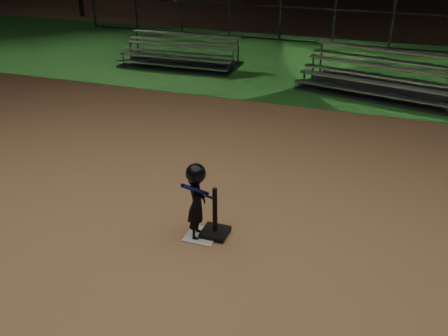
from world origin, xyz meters
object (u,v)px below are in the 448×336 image
home_plate (202,236)px  batting_tee (215,226)px  child_batter (197,199)px  bleacher_right (382,85)px  bleacher_left (180,60)px

home_plate → batting_tee: 0.25m
batting_tee → child_batter: bearing=-153.6°
child_batter → bleacher_right: bearing=-25.7°
home_plate → bleacher_right: bearing=75.1°
home_plate → bleacher_left: bearing=115.7°
home_plate → child_batter: 0.62m
bleacher_left → bleacher_right: 6.23m
bleacher_right → batting_tee: bearing=-91.3°
bleacher_left → bleacher_right: (6.18, -0.75, 0.03)m
home_plate → child_batter: child_batter is taller
batting_tee → bleacher_right: 7.93m
child_batter → bleacher_right: child_batter is taller
batting_tee → bleacher_right: (1.90, 7.70, 0.05)m
child_batter → bleacher_right: size_ratio=0.26×
bleacher_left → bleacher_right: size_ratio=0.81×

